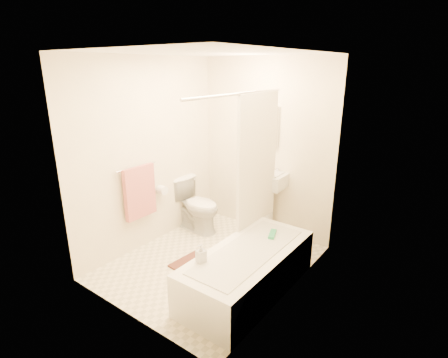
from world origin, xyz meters
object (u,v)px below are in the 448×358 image
Objects in this scene: toilet at (197,205)px; bath_mat at (202,267)px; bathtub at (248,271)px; soap_bottle at (201,253)px; sink at (267,201)px.

toilet reaches higher than bath_mat.
bathtub is 2.49× the size of bath_mat.
toilet is 1.61m from bathtub.
soap_bottle reaches higher than bathtub.
sink is 1.51× the size of bath_mat.
sink reaches higher than toilet.
sink is at bearing 98.37° from soap_bottle.
sink is (0.89, 0.46, 0.12)m from toilet.
bath_mat is at bearing -99.97° from sink.
sink is 1.72m from soap_bottle.
toilet is 1.69m from soap_bottle.
sink is 1.33m from bath_mat.
sink is 0.61× the size of bathtub.
bath_mat is at bearing 130.50° from soap_bottle.
toilet is 1.12m from bath_mat.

